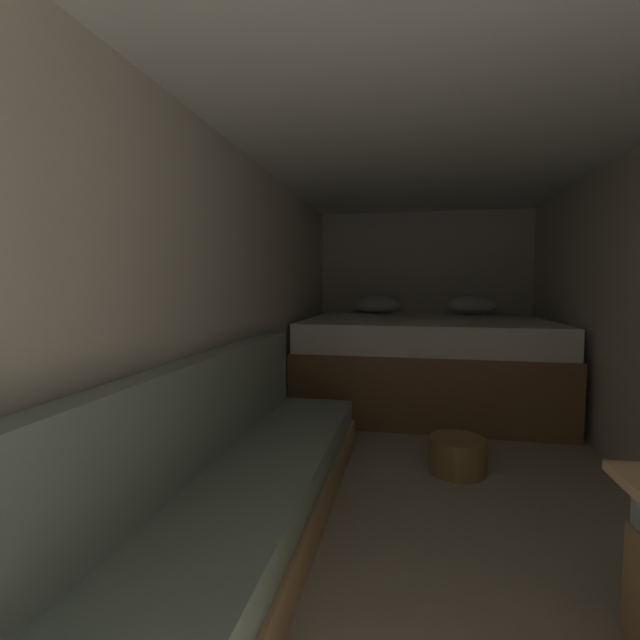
{
  "coord_description": "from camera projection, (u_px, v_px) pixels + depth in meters",
  "views": [
    {
      "loc": [
        -0.13,
        -0.46,
        1.16
      ],
      "look_at": [
        -0.72,
        2.48,
        0.92
      ],
      "focal_mm": 25.37,
      "sensor_mm": 36.0,
      "label": 1
    }
  ],
  "objects": [
    {
      "name": "ground_plane",
      "position": [
        432.0,
        491.0,
        2.55
      ],
      "size": [
        7.5,
        7.5,
        0.0
      ],
      "primitive_type": "plane",
      "color": "#A39984"
    },
    {
      "name": "wall_back",
      "position": [
        423.0,
        299.0,
        5.18
      ],
      "size": [
        2.44,
        0.05,
        1.98
      ],
      "primitive_type": "cube",
      "color": "beige",
      "rests_on": "ground"
    },
    {
      "name": "wall_left",
      "position": [
        230.0,
        313.0,
        2.71
      ],
      "size": [
        0.05,
        5.5,
        1.98
      ],
      "primitive_type": "cube",
      "color": "beige",
      "rests_on": "ground"
    },
    {
      "name": "ceiling_slab",
      "position": [
        439.0,
        124.0,
        2.39
      ],
      "size": [
        2.44,
        5.5,
        0.05
      ],
      "primitive_type": "cube",
      "color": "white",
      "rests_on": "wall_left"
    },
    {
      "name": "bed",
      "position": [
        424.0,
        362.0,
        4.31
      ],
      "size": [
        2.22,
        1.75,
        1.04
      ],
      "color": "brown",
      "rests_on": "ground"
    },
    {
      "name": "sofa_left",
      "position": [
        229.0,
        494.0,
        1.96
      ],
      "size": [
        0.63,
        2.84,
        0.82
      ],
      "color": "tan",
      "rests_on": "ground"
    },
    {
      "name": "wicker_basket",
      "position": [
        457.0,
        455.0,
        2.79
      ],
      "size": [
        0.35,
        0.35,
        0.21
      ],
      "color": "olive",
      "rests_on": "ground"
    }
  ]
}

